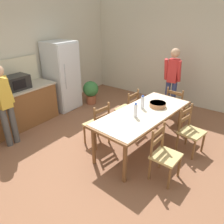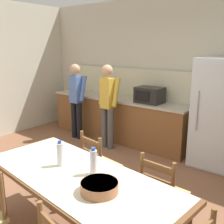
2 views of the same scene
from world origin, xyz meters
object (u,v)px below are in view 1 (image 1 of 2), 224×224
at_px(chair_side_near_left, 164,155).
at_px(person_by_table, 172,78).
at_px(bottle_off_centre, 142,103).
at_px(bottle_near_centre, 135,110).
at_px(chair_head_end, 176,106).
at_px(dining_table, 143,116).
at_px(chair_side_far_right, 128,109).
at_px(person_at_counter, 4,102).
at_px(chair_side_near_right, 190,131).
at_px(chair_side_far_left, 98,125).
at_px(microwave, 17,82).
at_px(potted_plant, 91,91).
at_px(serving_bowl, 158,104).
at_px(refrigerator, 62,76).

xyz_separation_m(chair_side_near_left, person_by_table, (2.48, 0.92, 0.49)).
xyz_separation_m(bottle_off_centre, chair_side_near_left, (-0.68, -0.79, -0.46)).
relative_size(bottle_near_centre, chair_head_end, 0.30).
bearing_deg(dining_table, chair_side_far_right, 50.80).
bearing_deg(person_at_counter, bottle_near_centre, -151.97).
distance_m(chair_side_near_right, person_at_counter, 3.55).
xyz_separation_m(dining_table, chair_side_far_left, (-0.41, 0.78, -0.26)).
distance_m(microwave, chair_side_near_right, 3.77).
height_order(chair_side_far_left, person_by_table, person_by_table).
bearing_deg(chair_side_near_left, chair_side_far_left, 87.53).
relative_size(dining_table, potted_plant, 3.36).
bearing_deg(person_by_table, serving_bowl, 7.81).
distance_m(person_at_counter, potted_plant, 2.60).
height_order(dining_table, serving_bowl, serving_bowl).
relative_size(chair_side_far_right, person_at_counter, 0.56).
bearing_deg(refrigerator, chair_side_far_left, -114.68).
xyz_separation_m(serving_bowl, chair_side_near_right, (0.04, -0.68, -0.39)).
height_order(dining_table, potted_plant, dining_table).
bearing_deg(person_at_counter, potted_plant, -88.39).
relative_size(chair_side_far_left, potted_plant, 1.36).
distance_m(dining_table, chair_side_far_right, 0.92).
xyz_separation_m(microwave, person_at_counter, (-0.62, -0.52, -0.14)).
distance_m(bottle_off_centre, chair_side_near_right, 1.04).
xyz_separation_m(dining_table, chair_side_near_left, (-0.56, -0.69, -0.26)).
relative_size(person_by_table, potted_plant, 2.50).
bearing_deg(serving_bowl, chair_side_far_right, 76.49).
distance_m(chair_side_near_right, chair_side_near_left, 0.98).
height_order(chair_side_near_right, potted_plant, chair_side_near_right).
bearing_deg(chair_side_near_left, person_by_table, 23.60).
height_order(refrigerator, person_by_table, refrigerator).
bearing_deg(microwave, chair_side_near_left, -85.70).
relative_size(chair_side_far_right, chair_side_near_left, 1.00).
relative_size(serving_bowl, chair_head_end, 0.35).
bearing_deg(refrigerator, potted_plant, -33.97).
height_order(refrigerator, person_at_counter, refrigerator).
height_order(bottle_off_centre, chair_head_end, bottle_off_centre).
bearing_deg(person_by_table, bottle_off_centre, -0.25).
distance_m(bottle_near_centre, chair_side_far_left, 0.90).
distance_m(serving_bowl, chair_side_near_right, 0.78).
bearing_deg(chair_side_far_right, chair_side_far_left, -2.66).
distance_m(chair_side_near_right, chair_side_far_right, 1.48).
relative_size(chair_side_near_right, potted_plant, 1.36).
relative_size(dining_table, bottle_near_centre, 8.29).
xyz_separation_m(microwave, chair_side_far_left, (0.40, -1.95, -0.61)).
bearing_deg(person_at_counter, bottle_off_centre, -143.72).
bearing_deg(person_by_table, potted_plant, -72.93).
relative_size(refrigerator, person_by_table, 1.08).
relative_size(microwave, bottle_near_centre, 1.85).
bearing_deg(serving_bowl, person_by_table, 12.28).
bearing_deg(chair_side_far_right, dining_table, 53.90).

